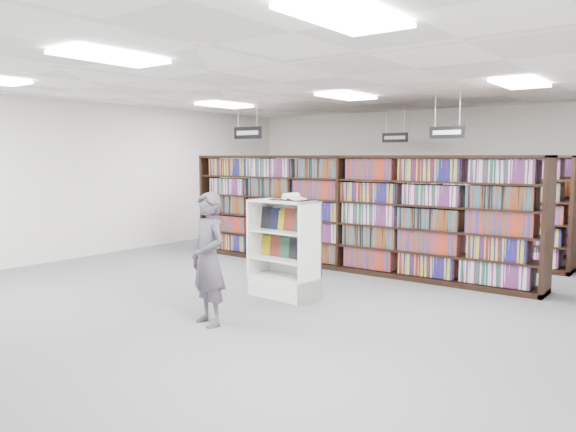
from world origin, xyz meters
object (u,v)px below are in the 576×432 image
Objects in this scene: endcap_display at (285,264)px; open_book at (292,198)px; bookshelf_row_near at (345,213)px; shopper at (208,259)px.

open_book is at bearing 25.00° from endcap_display.
open_book reaches higher than endcap_display.
endcap_display is (0.36, -2.32, -0.56)m from bookshelf_row_near.
bookshelf_row_near reaches higher than shopper.
endcap_display is 0.88× the size of shopper.
bookshelf_row_near is 2.41m from endcap_display.
shopper reaches higher than endcap_display.
endcap_display is 0.99m from open_book.
open_book is (0.45, -2.28, 0.42)m from bookshelf_row_near.
open_book is at bearing 104.69° from shopper.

